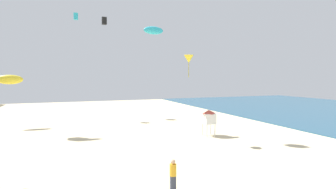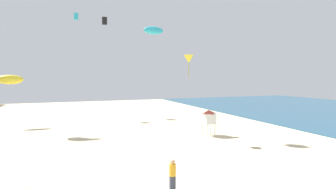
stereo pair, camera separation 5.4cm
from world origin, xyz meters
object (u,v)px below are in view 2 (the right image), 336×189
(lifeguard_stand, at_px, (209,117))
(kite_cyan_parafoil, at_px, (153,30))
(kite_flyer, at_px, (173,173))
(kite_black_box, at_px, (104,21))
(kite_cyan_box, at_px, (76,16))
(kite_yellow_parafoil, at_px, (10,80))
(kite_yellow_delta, at_px, (189,59))

(lifeguard_stand, distance_m, kite_cyan_parafoil, 10.63)
(kite_flyer, distance_m, kite_cyan_parafoil, 17.86)
(lifeguard_stand, relative_size, kite_black_box, 2.40)
(kite_black_box, bearing_deg, kite_flyer, -90.79)
(kite_black_box, height_order, kite_cyan_box, kite_cyan_box)
(kite_flyer, relative_size, kite_black_box, 1.55)
(kite_cyan_parafoil, relative_size, kite_yellow_parafoil, 0.75)
(kite_yellow_parafoil, bearing_deg, kite_cyan_box, 30.66)
(kite_flyer, xyz_separation_m, kite_yellow_delta, (5.17, 9.13, 6.45))
(kite_black_box, distance_m, kite_cyan_box, 4.15)
(kite_flyer, distance_m, kite_cyan_box, 30.56)
(kite_cyan_parafoil, bearing_deg, kite_black_box, 103.23)
(kite_cyan_parafoil, xyz_separation_m, kite_yellow_delta, (1.53, -5.40, -3.30))
(kite_yellow_delta, distance_m, kite_yellow_parafoil, 21.36)
(kite_yellow_parafoil, bearing_deg, kite_black_box, 25.53)
(kite_flyer, height_order, kite_cyan_box, kite_cyan_box)
(kite_flyer, distance_m, lifeguard_stand, 13.35)
(kite_flyer, xyz_separation_m, kite_cyan_box, (-3.62, 27.26, 13.33))
(kite_flyer, height_order, kite_yellow_parafoil, kite_yellow_parafoil)
(kite_cyan_parafoil, distance_m, kite_yellow_parafoil, 17.70)
(kite_yellow_delta, bearing_deg, kite_cyan_parafoil, 105.85)
(kite_cyan_parafoil, height_order, kite_yellow_parafoil, kite_cyan_parafoil)
(kite_flyer, relative_size, kite_cyan_box, 1.81)
(kite_yellow_parafoil, bearing_deg, lifeguard_stand, -32.46)
(lifeguard_stand, relative_size, kite_cyan_parafoil, 1.21)
(kite_black_box, distance_m, kite_cyan_parafoil, 14.58)
(kite_yellow_delta, bearing_deg, kite_black_box, 103.98)
(kite_black_box, xyz_separation_m, kite_cyan_parafoil, (3.24, -13.79, -3.48))
(kite_cyan_parafoil, bearing_deg, kite_cyan_box, 119.68)
(kite_yellow_delta, height_order, kite_cyan_box, kite_cyan_box)
(kite_yellow_parafoil, xyz_separation_m, kite_cyan_box, (7.51, 4.45, 8.74))
(kite_flyer, bearing_deg, kite_cyan_box, 131.97)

